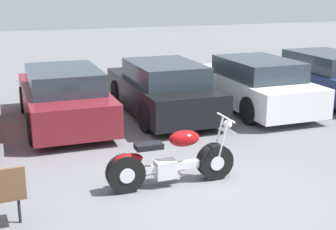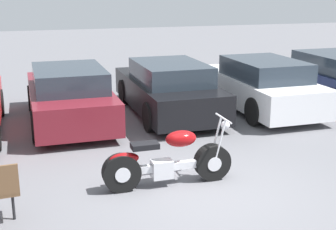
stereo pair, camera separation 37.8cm
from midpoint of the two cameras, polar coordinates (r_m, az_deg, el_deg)
ground_plane at (r=7.66m, az=6.33°, el=-9.18°), size 60.00×60.00×0.00m
motorcycle at (r=7.67m, az=1.26°, el=-5.70°), size 2.18×0.62×1.08m
parked_car_maroon at (r=11.35m, az=-11.03°, el=2.31°), size 1.87×4.39×1.36m
parked_car_black at (r=11.89m, az=0.88°, el=3.18°), size 1.87×4.39×1.36m
parked_car_white at (r=12.62m, az=12.03°, el=3.57°), size 1.87×4.39×1.36m
parked_car_navy at (r=14.27m, az=20.06°, el=4.32°), size 1.87×4.39×1.36m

